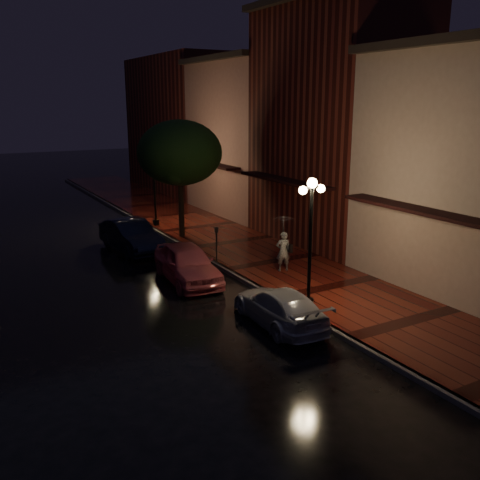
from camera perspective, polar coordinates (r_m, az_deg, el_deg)
ground at (r=21.89m, az=-1.34°, el=-3.48°), size 120.00×120.00×0.00m
sidewalk at (r=22.96m, az=3.62°, el=-2.43°), size 4.50×60.00×0.15m
curb at (r=21.86m, az=-1.34°, el=-3.29°), size 0.25×60.00×0.15m
storefront_near at (r=21.02m, az=24.13°, el=6.40°), size 5.00×8.00×8.50m
storefront_mid at (r=26.43m, az=10.21°, el=11.57°), size 5.00×8.00×11.00m
storefront_far at (r=33.04m, az=1.13°, el=10.61°), size 5.00×8.00×9.00m
storefront_extra at (r=41.91m, az=-6.02°, el=12.06°), size 5.00×12.00×10.00m
streetlamp_near at (r=17.29m, az=7.52°, el=0.46°), size 0.96×0.36×4.31m
streetlamp_far at (r=29.47m, az=-9.13°, el=6.24°), size 0.96×0.36×4.31m
street_tree at (r=26.60m, az=-6.42°, el=9.01°), size 4.16×4.16×5.80m
pink_car at (r=20.67m, az=-5.64°, el=-2.49°), size 2.14×4.48×1.48m
navy_car at (r=25.28m, az=-11.54°, el=0.44°), size 1.89×4.57×1.47m
silver_car at (r=16.79m, az=4.23°, el=-7.12°), size 1.89×4.11×1.16m
woman_with_umbrella at (r=21.31m, az=4.68°, el=0.57°), size 0.94×0.95×2.26m
parking_meter at (r=22.73m, az=-2.53°, el=-0.04°), size 0.14×0.11×1.49m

